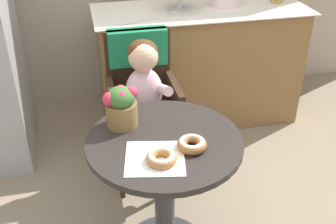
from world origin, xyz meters
TOP-DOWN VIEW (x-y plane):
  - cafe_table at (0.00, 0.00)m, footprint 0.72×0.72m
  - wicker_chair at (0.01, 0.73)m, footprint 0.42×0.45m
  - seated_child at (0.01, 0.57)m, footprint 0.27×0.32m
  - paper_napkin at (-0.07, -0.13)m, footprint 0.29×0.29m
  - donut_front at (-0.05, -0.16)m, footprint 0.13×0.13m
  - donut_mid at (0.10, -0.10)m, footprint 0.13×0.13m
  - flower_vase at (-0.17, 0.16)m, footprint 0.17×0.15m
  - display_counter at (0.55, 1.30)m, footprint 1.56×0.62m

SIDE VIEW (x-z plane):
  - display_counter at x=0.55m, z-range 0.00..0.90m
  - cafe_table at x=0.00m, z-range 0.15..0.87m
  - wicker_chair at x=0.01m, z-range 0.16..1.12m
  - seated_child at x=0.01m, z-range 0.31..1.04m
  - paper_napkin at x=-0.07m, z-range 0.72..0.72m
  - donut_front at x=-0.05m, z-range 0.72..0.77m
  - donut_mid at x=0.10m, z-range 0.72..0.77m
  - flower_vase at x=-0.17m, z-range 0.73..0.93m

